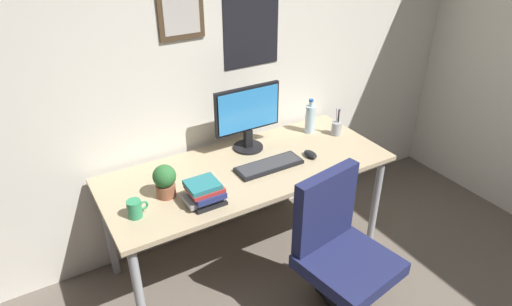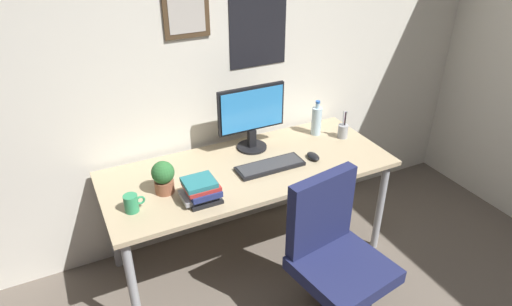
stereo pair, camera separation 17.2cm
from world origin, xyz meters
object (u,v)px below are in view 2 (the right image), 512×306
Objects in this scene: monitor at (252,115)px; pen_cup at (343,130)px; office_chair at (334,252)px; potted_plant at (163,176)px; coffee_mug_near at (132,203)px; book_stack_left at (201,190)px; computer_mouse at (313,156)px; water_bottle at (316,120)px; keyboard at (270,166)px.

monitor is 2.30× the size of pen_cup.
office_chair is 1.02m from monitor.
office_chair is 1.03m from potted_plant.
potted_plant is 1.31m from pen_cup.
pen_cup is at bearing 7.60° from coffee_mug_near.
office_chair is at bearing -127.38° from pen_cup.
office_chair is at bearing -86.93° from monitor.
book_stack_left is at bearing 138.39° from office_chair.
computer_mouse is 0.81m from book_stack_left.
potted_plant is 0.24m from book_stack_left.
pen_cup is at bearing 25.09° from computer_mouse.
keyboard is at bearing -152.35° from water_bottle.
office_chair reaches higher than coffee_mug_near.
pen_cup is 1.18m from book_stack_left.
keyboard is 3.77× the size of coffee_mug_near.
potted_plant is (-0.67, -0.25, -0.13)m from monitor.
office_chair is 1.05m from water_bottle.
office_chair reaches higher than keyboard.
office_chair is 3.76× the size of water_bottle.
coffee_mug_near reaches higher than computer_mouse.
monitor is at bearing 21.61° from coffee_mug_near.
keyboard is 2.15× the size of pen_cup.
computer_mouse is 0.56× the size of potted_plant.
monitor reaches higher than potted_plant.
book_stack_left reaches higher than keyboard.
office_chair is 1.11m from coffee_mug_near.
potted_plant is at bearing -168.77° from water_bottle.
office_chair reaches higher than book_stack_left.
water_bottle is (0.50, -0.02, -0.13)m from monitor.
computer_mouse is at bearing 7.93° from book_stack_left.
keyboard is 0.30m from computer_mouse.
office_chair is at bearing -31.50° from coffee_mug_near.
potted_plant is (-1.17, -0.23, -0.00)m from water_bottle.
coffee_mug_near is 0.57× the size of pen_cup.
book_stack_left is (-1.01, -0.40, -0.04)m from water_bottle.
monitor is at bearing 133.37° from computer_mouse.
coffee_mug_near is 0.37m from book_stack_left.
office_chair is 8.32× the size of coffee_mug_near.
monitor is (-0.05, 0.91, 0.44)m from office_chair.
monitor is 1.07× the size of keyboard.
potted_plant is at bearing 177.08° from keyboard.
water_bottle reaches higher than keyboard.
computer_mouse is at bearing -3.50° from potted_plant.
potted_plant reaches higher than keyboard.
monitor is 1.82× the size of water_bottle.
pen_cup is at bearing -42.77° from water_bottle.
water_bottle is at bearing 63.46° from office_chair.
monitor is 0.48m from computer_mouse.
office_chair is 8.64× the size of computer_mouse.
pen_cup is 0.96× the size of book_stack_left.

